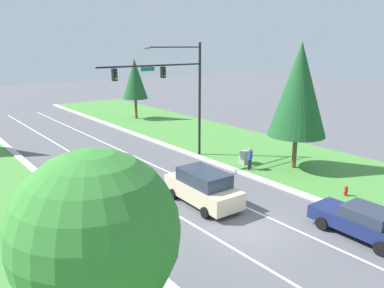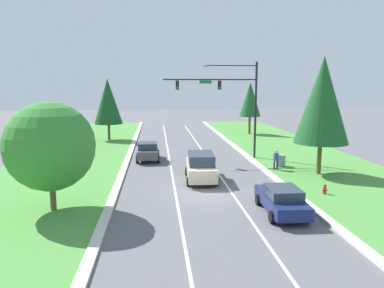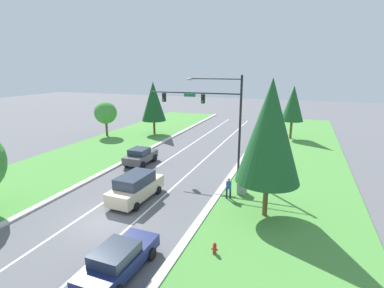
{
  "view_description": "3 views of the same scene",
  "coord_description": "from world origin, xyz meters",
  "views": [
    {
      "loc": [
        -12.34,
        -11.37,
        8.68
      ],
      "look_at": [
        2.21,
        7.22,
        2.44
      ],
      "focal_mm": 35.0,
      "sensor_mm": 36.0,
      "label": 1
    },
    {
      "loc": [
        -2.93,
        -22.55,
        6.88
      ],
      "look_at": [
        -0.02,
        8.15,
        1.94
      ],
      "focal_mm": 35.0,
      "sensor_mm": 36.0,
      "label": 2
    },
    {
      "loc": [
        11.21,
        -14.05,
        9.52
      ],
      "look_at": [
        2.0,
        10.61,
        2.75
      ],
      "focal_mm": 28.0,
      "sensor_mm": 36.0,
      "label": 3
    }
  ],
  "objects": [
    {
      "name": "conifer_far_right_tree",
      "position": [
        9.88,
        27.99,
        4.83
      ],
      "size": [
        2.94,
        2.94,
        7.2
      ],
      "color": "brown",
      "rests_on": "ground_plane"
    },
    {
      "name": "traffic_signal_mast",
      "position": [
        3.85,
        11.32,
        5.91
      ],
      "size": [
        8.6,
        0.41,
        8.91
      ],
      "color": "black",
      "rests_on": "ground_plane"
    },
    {
      "name": "oak_far_left_tree",
      "position": [
        -8.63,
        -2.25,
        3.6
      ],
      "size": [
        4.8,
        4.8,
        6.01
      ],
      "color": "brown",
      "rests_on": "ground_plane"
    },
    {
      "name": "graphite_sedan",
      "position": [
        -3.76,
        11.18,
        0.86
      ],
      "size": [
        2.06,
        4.11,
        1.68
      ],
      "rotation": [
        0.0,
        0.0,
        0.0
      ],
      "color": "#4C4C51",
      "rests_on": "ground_plane"
    },
    {
      "name": "curb_strip_left",
      "position": [
        -5.65,
        0.0,
        0.07
      ],
      "size": [
        0.5,
        90.0,
        0.15
      ],
      "color": "beige",
      "rests_on": "ground_plane"
    },
    {
      "name": "lane_stripe_inner_right",
      "position": [
        1.8,
        0.0,
        0.0
      ],
      "size": [
        0.14,
        81.0,
        0.01
      ],
      "color": "white",
      "rests_on": "ground_plane"
    },
    {
      "name": "navy_sedan",
      "position": [
        3.68,
        -3.78,
        0.76
      ],
      "size": [
        2.11,
        4.71,
        1.49
      ],
      "rotation": [
        0.0,
        0.0,
        -0.03
      ],
      "color": "navy",
      "rests_on": "ground_plane"
    },
    {
      "name": "curb_strip_right",
      "position": [
        5.65,
        0.0,
        0.07
      ],
      "size": [
        0.5,
        90.0,
        0.15
      ],
      "color": "beige",
      "rests_on": "ground_plane"
    },
    {
      "name": "oak_near_left_tree",
      "position": [
        -14.69,
        20.69,
        3.34
      ],
      "size": [
        3.11,
        3.11,
        4.91
      ],
      "color": "brown",
      "rests_on": "ground_plane"
    },
    {
      "name": "pedestrian",
      "position": [
        6.56,
        6.11,
        0.94
      ],
      "size": [
        0.42,
        0.31,
        1.69
      ],
      "rotation": [
        0.0,
        0.0,
        3.4
      ],
      "color": "#232842",
      "rests_on": "ground_plane"
    },
    {
      "name": "champagne_suv",
      "position": [
        0.2,
        3.67,
        1.01
      ],
      "size": [
        2.33,
        5.09,
        1.99
      ],
      "rotation": [
        0.0,
        0.0,
        -0.05
      ],
      "color": "beige",
      "rests_on": "ground_plane"
    },
    {
      "name": "grass_verge_right",
      "position": [
        10.9,
        0.0,
        0.04
      ],
      "size": [
        10.0,
        90.0,
        0.08
      ],
      "color": "#4C8E3D",
      "rests_on": "ground_plane"
    },
    {
      "name": "conifer_mid_left_tree",
      "position": [
        -8.8,
        23.9,
        4.83
      ],
      "size": [
        3.44,
        3.44,
        7.59
      ],
      "color": "brown",
      "rests_on": "ground_plane"
    },
    {
      "name": "utility_cabinet",
      "position": [
        7.33,
        7.33,
        0.52
      ],
      "size": [
        0.7,
        0.6,
        1.03
      ],
      "color": "#9E9E99",
      "rests_on": "ground_plane"
    },
    {
      "name": "lane_stripe_inner_left",
      "position": [
        -1.8,
        0.0,
        0.0
      ],
      "size": [
        0.14,
        81.0,
        0.01
      ],
      "color": "white",
      "rests_on": "ground_plane"
    },
    {
      "name": "ground_plane",
      "position": [
        0.0,
        0.0,
        0.0
      ],
      "size": [
        160.0,
        160.0,
        0.0
      ],
      "primitive_type": "plane",
      "color": "#5B5B60"
    },
    {
      "name": "fire_hydrant",
      "position": [
        7.51,
        -0.75,
        0.34
      ],
      "size": [
        0.34,
        0.2,
        0.7
      ],
      "color": "red",
      "rests_on": "ground_plane"
    },
    {
      "name": "conifer_near_right_tree",
      "position": [
        9.41,
        4.44,
        5.7
      ],
      "size": [
        4.05,
        4.05,
        8.96
      ],
      "color": "brown",
      "rests_on": "ground_plane"
    },
    {
      "name": "grass_verge_left",
      "position": [
        -10.9,
        0.0,
        0.04
      ],
      "size": [
        10.0,
        90.0,
        0.08
      ],
      "color": "#4C8E3D",
      "rests_on": "ground_plane"
    }
  ]
}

